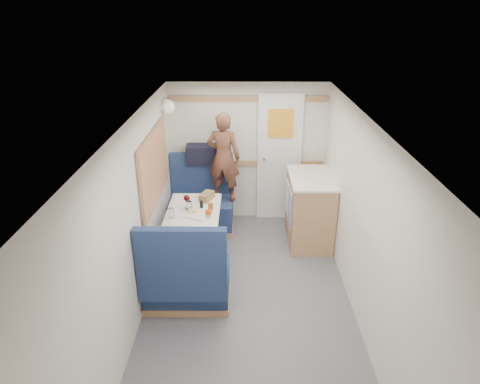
{
  "coord_description": "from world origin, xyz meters",
  "views": [
    {
      "loc": [
        -0.06,
        -3.55,
        2.97
      ],
      "look_at": [
        -0.1,
        0.9,
        0.99
      ],
      "focal_mm": 32.0,
      "sensor_mm": 36.0,
      "label": 1
    }
  ],
  "objects_px": {
    "dinette_table": "(194,221)",
    "tray": "(199,213)",
    "cheese_block": "(193,211)",
    "tumbler_right": "(189,206)",
    "orange_fruit": "(209,212)",
    "tumbler_left": "(171,213)",
    "wine_glass": "(187,199)",
    "beer_glass": "(211,207)",
    "person": "(224,157)",
    "bread_loaf": "(207,196)",
    "pepper_grinder": "(201,205)",
    "bench_far": "(201,209)",
    "bench_near": "(186,282)",
    "dome_light": "(167,107)",
    "duffel_bag": "(206,154)",
    "galley_counter": "(309,208)"
  },
  "relations": [
    {
      "from": "cheese_block",
      "to": "bread_loaf",
      "type": "xyz_separation_m",
      "value": [
        0.13,
        0.38,
        0.01
      ]
    },
    {
      "from": "duffel_bag",
      "to": "dinette_table",
      "type": "bearing_deg",
      "value": -94.81
    },
    {
      "from": "dinette_table",
      "to": "tray",
      "type": "xyz_separation_m",
      "value": [
        0.08,
        -0.11,
        0.16
      ]
    },
    {
      "from": "tumbler_right",
      "to": "tray",
      "type": "bearing_deg",
      "value": -36.8
    },
    {
      "from": "wine_glass",
      "to": "beer_glass",
      "type": "relative_size",
      "value": 1.79
    },
    {
      "from": "dinette_table",
      "to": "bench_far",
      "type": "bearing_deg",
      "value": 90.0
    },
    {
      "from": "dome_light",
      "to": "wine_glass",
      "type": "xyz_separation_m",
      "value": [
        0.31,
        -0.82,
        -0.91
      ]
    },
    {
      "from": "wine_glass",
      "to": "dome_light",
      "type": "bearing_deg",
      "value": 110.84
    },
    {
      "from": "dinette_table",
      "to": "wine_glass",
      "type": "relative_size",
      "value": 5.48
    },
    {
      "from": "wine_glass",
      "to": "tumbler_left",
      "type": "xyz_separation_m",
      "value": [
        -0.15,
        -0.25,
        -0.07
      ]
    },
    {
      "from": "orange_fruit",
      "to": "tumbler_left",
      "type": "height_order",
      "value": "tumbler_left"
    },
    {
      "from": "tumbler_right",
      "to": "tumbler_left",
      "type": "bearing_deg",
      "value": -131.43
    },
    {
      "from": "tumbler_left",
      "to": "galley_counter",
      "type": "bearing_deg",
      "value": 24.32
    },
    {
      "from": "pepper_grinder",
      "to": "bread_loaf",
      "type": "bearing_deg",
      "value": 81.03
    },
    {
      "from": "person",
      "to": "bread_loaf",
      "type": "bearing_deg",
      "value": 83.91
    },
    {
      "from": "tray",
      "to": "bench_near",
      "type": "bearing_deg",
      "value": -95.84
    },
    {
      "from": "bench_far",
      "to": "tumbler_right",
      "type": "relative_size",
      "value": 9.65
    },
    {
      "from": "bench_near",
      "to": "orange_fruit",
      "type": "relative_size",
      "value": 13.26
    },
    {
      "from": "tray",
      "to": "pepper_grinder",
      "type": "distance_m",
      "value": 0.13
    },
    {
      "from": "bread_loaf",
      "to": "bench_near",
      "type": "bearing_deg",
      "value": -96.81
    },
    {
      "from": "tray",
      "to": "tumbler_left",
      "type": "bearing_deg",
      "value": -160.51
    },
    {
      "from": "beer_glass",
      "to": "wine_glass",
      "type": "bearing_deg",
      "value": 165.2
    },
    {
      "from": "pepper_grinder",
      "to": "duffel_bag",
      "type": "bearing_deg",
      "value": 91.49
    },
    {
      "from": "dome_light",
      "to": "duffel_bag",
      "type": "bearing_deg",
      "value": 30.63
    },
    {
      "from": "cheese_block",
      "to": "tumbler_right",
      "type": "relative_size",
      "value": 0.92
    },
    {
      "from": "dinette_table",
      "to": "person",
      "type": "bearing_deg",
      "value": 69.52
    },
    {
      "from": "bench_far",
      "to": "bench_near",
      "type": "distance_m",
      "value": 1.73
    },
    {
      "from": "bench_far",
      "to": "duffel_bag",
      "type": "distance_m",
      "value": 0.77
    },
    {
      "from": "cheese_block",
      "to": "tray",
      "type": "bearing_deg",
      "value": 2.83
    },
    {
      "from": "bread_loaf",
      "to": "galley_counter",
      "type": "bearing_deg",
      "value": 11.75
    },
    {
      "from": "dome_light",
      "to": "wine_glass",
      "type": "height_order",
      "value": "dome_light"
    },
    {
      "from": "wine_glass",
      "to": "pepper_grinder",
      "type": "height_order",
      "value": "wine_glass"
    },
    {
      "from": "dinette_table",
      "to": "tray",
      "type": "distance_m",
      "value": 0.21
    },
    {
      "from": "beer_glass",
      "to": "pepper_grinder",
      "type": "bearing_deg",
      "value": 153.53
    },
    {
      "from": "bench_near",
      "to": "galley_counter",
      "type": "relative_size",
      "value": 1.14
    },
    {
      "from": "dinette_table",
      "to": "dome_light",
      "type": "bearing_deg",
      "value": 114.65
    },
    {
      "from": "cheese_block",
      "to": "tumbler_left",
      "type": "height_order",
      "value": "tumbler_left"
    },
    {
      "from": "galley_counter",
      "to": "pepper_grinder",
      "type": "relative_size",
      "value": 8.78
    },
    {
      "from": "dome_light",
      "to": "pepper_grinder",
      "type": "height_order",
      "value": "dome_light"
    },
    {
      "from": "duffel_bag",
      "to": "beer_glass",
      "type": "bearing_deg",
      "value": -84.52
    },
    {
      "from": "person",
      "to": "galley_counter",
      "type": "bearing_deg",
      "value": 175.94
    },
    {
      "from": "wine_glass",
      "to": "bread_loaf",
      "type": "distance_m",
      "value": 0.33
    },
    {
      "from": "tumbler_right",
      "to": "pepper_grinder",
      "type": "xyz_separation_m",
      "value": [
        0.14,
        0.03,
        -0.0
      ]
    },
    {
      "from": "orange_fruit",
      "to": "dome_light",
      "type": "bearing_deg",
      "value": 119.41
    },
    {
      "from": "tumbler_right",
      "to": "bread_loaf",
      "type": "height_order",
      "value": "tumbler_right"
    },
    {
      "from": "wine_glass",
      "to": "bread_loaf",
      "type": "relative_size",
      "value": 0.77
    },
    {
      "from": "tumbler_left",
      "to": "tumbler_right",
      "type": "height_order",
      "value": "tumbler_left"
    },
    {
      "from": "dome_light",
      "to": "pepper_grinder",
      "type": "relative_size",
      "value": 1.91
    },
    {
      "from": "orange_fruit",
      "to": "tumbler_left",
      "type": "relative_size",
      "value": 0.69
    },
    {
      "from": "wine_glass",
      "to": "beer_glass",
      "type": "xyz_separation_m",
      "value": [
        0.29,
        -0.08,
        -0.08
      ]
    }
  ]
}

